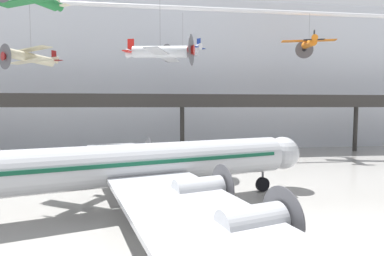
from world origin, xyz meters
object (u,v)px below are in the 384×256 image
at_px(airliner_silver_main, 131,165).
at_px(suspended_plane_silver_racer, 160,52).
at_px(suspended_plane_white_twin, 183,50).
at_px(suspended_plane_cream_biplane, 31,58).
at_px(suspended_plane_orange_highwing, 309,43).

xyz_separation_m(airliner_silver_main, suspended_plane_silver_racer, (2.48, 12.09, 10.57)).
bearing_deg(airliner_silver_main, suspended_plane_white_twin, 59.23).
distance_m(suspended_plane_cream_biplane, suspended_plane_silver_racer, 16.94).
height_order(suspended_plane_silver_racer, suspended_plane_white_twin, suspended_plane_white_twin).
bearing_deg(suspended_plane_orange_highwing, suspended_plane_white_twin, 99.20).
bearing_deg(suspended_plane_orange_highwing, airliner_silver_main, 144.91).
bearing_deg(suspended_plane_white_twin, suspended_plane_orange_highwing, -143.37).
xyz_separation_m(suspended_plane_silver_racer, suspended_plane_orange_highwing, (22.71, 8.97, 3.42)).
distance_m(suspended_plane_cream_biplane, suspended_plane_orange_highwing, 38.99).
relative_size(suspended_plane_silver_racer, suspended_plane_white_twin, 1.37).
height_order(suspended_plane_cream_biplane, suspended_plane_orange_highwing, suspended_plane_orange_highwing).
bearing_deg(suspended_plane_white_twin, suspended_plane_silver_racer, 113.99).
relative_size(airliner_silver_main, suspended_plane_orange_highwing, 4.50).
bearing_deg(airliner_silver_main, suspended_plane_cream_biplane, 111.45).
height_order(airliner_silver_main, suspended_plane_orange_highwing, suspended_plane_orange_highwing).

